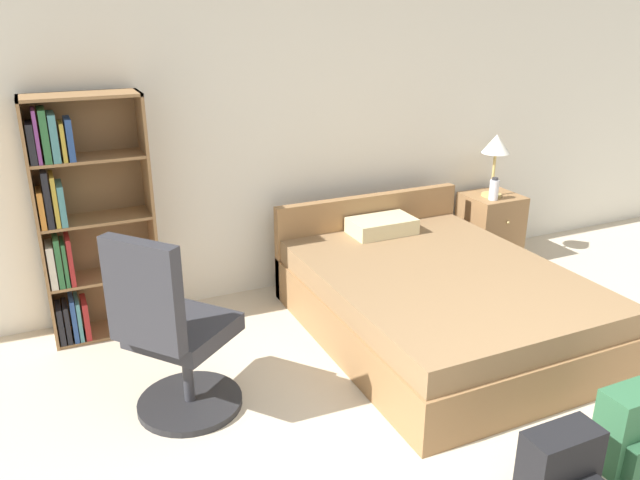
% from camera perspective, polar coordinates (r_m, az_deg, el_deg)
% --- Properties ---
extents(wall_back, '(9.00, 0.06, 2.60)m').
position_cam_1_polar(wall_back, '(4.84, -2.51, 10.48)').
color(wall_back, silver).
rests_on(wall_back, ground_plane).
extents(bookshelf, '(0.73, 0.31, 1.65)m').
position_cam_1_polar(bookshelf, '(4.38, -21.05, 1.71)').
color(bookshelf, olive).
rests_on(bookshelf, ground_plane).
extents(bed, '(1.59, 2.08, 0.74)m').
position_cam_1_polar(bed, '(4.40, 10.27, -5.25)').
color(bed, olive).
rests_on(bed, ground_plane).
extents(office_chair, '(0.72, 0.71, 1.11)m').
position_cam_1_polar(office_chair, '(3.47, -13.29, -8.78)').
color(office_chair, '#232326').
rests_on(office_chair, ground_plane).
extents(nightstand, '(0.45, 0.45, 0.61)m').
position_cam_1_polar(nightstand, '(5.72, 15.25, 1.06)').
color(nightstand, olive).
rests_on(nightstand, ground_plane).
extents(table_lamp, '(0.24, 0.24, 0.53)m').
position_cam_1_polar(table_lamp, '(5.51, 15.79, 8.14)').
color(table_lamp, tan).
rests_on(table_lamp, nightstand).
extents(water_bottle, '(0.08, 0.08, 0.19)m').
position_cam_1_polar(water_bottle, '(5.48, 15.62, 4.49)').
color(water_bottle, silver).
rests_on(water_bottle, nightstand).
extents(backpack_green, '(0.30, 0.24, 0.43)m').
position_cam_1_polar(backpack_green, '(3.52, 26.46, -15.44)').
color(backpack_green, '#2D603D').
rests_on(backpack_green, ground_plane).
extents(backpack_black, '(0.36, 0.23, 0.40)m').
position_cam_1_polar(backpack_black, '(3.17, 21.11, -19.22)').
color(backpack_black, black).
rests_on(backpack_black, ground_plane).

